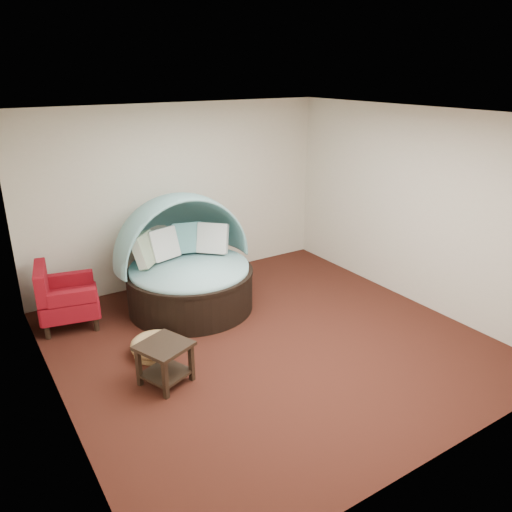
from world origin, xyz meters
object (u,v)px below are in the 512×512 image
pet_basket (155,346)px  side_table (165,358)px  red_armchair (64,298)px  canopy_daybed (186,256)px

pet_basket → side_table: (-0.12, -0.62, 0.20)m
red_armchair → side_table: (0.61, -1.96, -0.10)m
canopy_daybed → side_table: (-1.04, -1.64, -0.45)m
pet_basket → side_table: side_table is taller
pet_basket → red_armchair: bearing=118.4°
pet_basket → side_table: 0.66m
canopy_daybed → pet_basket: 1.53m
canopy_daybed → red_armchair: canopy_daybed is taller
pet_basket → red_armchair: 1.56m
canopy_daybed → pet_basket: canopy_daybed is taller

